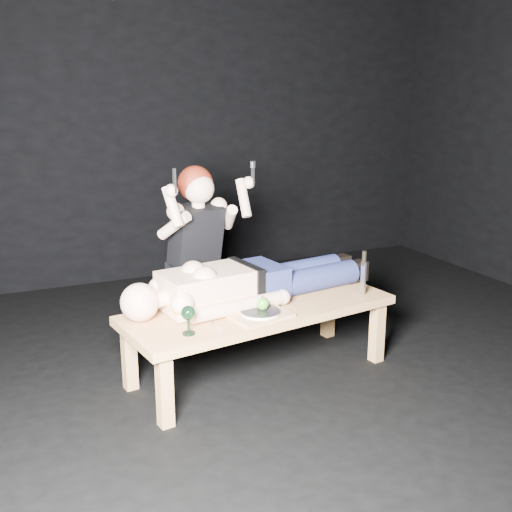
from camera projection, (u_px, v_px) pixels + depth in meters
name	position (u px, v px, depth m)	size (l,w,h in m)	color
ground	(322.00, 375.00, 3.77)	(5.00, 5.00, 0.00)	black
back_wall	(189.00, 114.00, 5.58)	(5.00, 5.00, 0.00)	black
table	(259.00, 340.00, 3.74)	(1.66, 0.62, 0.45)	tan
lying_man	(254.00, 276.00, 3.79)	(1.77, 0.54, 0.28)	beige
kneeling_woman	(190.00, 255.00, 4.08)	(0.69, 0.77, 1.29)	black
serving_tray	(260.00, 315.00, 3.50)	(0.34, 0.24, 0.02)	tan
plate	(260.00, 312.00, 3.49)	(0.22, 0.22, 0.02)	white
apple	(263.00, 304.00, 3.50)	(0.07, 0.07, 0.07)	green
goblet	(188.00, 320.00, 3.23)	(0.08, 0.08, 0.16)	black
fork_flat	(217.00, 328.00, 3.33)	(0.02, 0.18, 0.01)	#B2B2B7
knife_flat	(287.00, 310.00, 3.60)	(0.02, 0.18, 0.01)	#B2B2B7
spoon_flat	(266.00, 312.00, 3.57)	(0.02, 0.18, 0.01)	#B2B2B7
carving_knife	(364.00, 273.00, 3.84)	(0.04, 0.04, 0.29)	#B2B2B7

